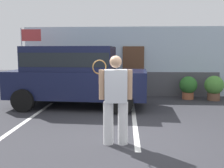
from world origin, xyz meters
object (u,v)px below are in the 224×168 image
(potted_plant_by_porch, at_px, (188,86))
(flag_pole, at_px, (27,50))
(potted_plant_secondary, at_px, (214,87))
(parked_suv, at_px, (75,73))
(tennis_player_man, at_px, (115,99))

(potted_plant_by_porch, bearing_deg, flag_pole, -176.78)
(potted_plant_secondary, bearing_deg, parked_suv, -164.86)
(parked_suv, distance_m, potted_plant_by_porch, 4.54)
(potted_plant_by_porch, xyz_separation_m, potted_plant_secondary, (0.94, -0.20, 0.03))
(parked_suv, height_order, potted_plant_by_porch, parked_suv)
(tennis_player_man, relative_size, potted_plant_by_porch, 1.98)
(tennis_player_man, bearing_deg, parked_suv, -71.15)
(parked_suv, bearing_deg, potted_plant_by_porch, 23.81)
(parked_suv, bearing_deg, tennis_player_man, -63.28)
(potted_plant_by_porch, bearing_deg, tennis_player_man, -117.78)
(potted_plant_by_porch, height_order, potted_plant_secondary, potted_plant_secondary)
(flag_pole, bearing_deg, tennis_player_man, -52.11)
(potted_plant_secondary, xyz_separation_m, flag_pole, (-7.29, -0.16, 1.41))
(tennis_player_man, distance_m, flag_pole, 6.07)
(parked_suv, bearing_deg, potted_plant_secondary, 18.24)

